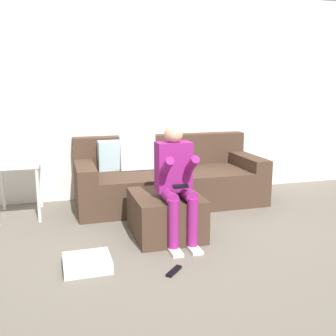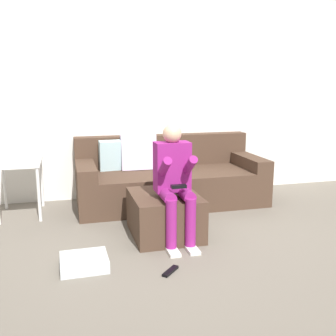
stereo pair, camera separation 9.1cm
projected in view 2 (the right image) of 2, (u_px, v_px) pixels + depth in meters
name	position (u px, v px, depth m)	size (l,w,h in m)	color
ground_plane	(197.00, 248.00, 3.61)	(8.19, 8.19, 0.00)	#6B6359
wall_back	(150.00, 96.00, 5.20)	(6.30, 0.10, 2.69)	silver
couch_sectional	(168.00, 179.00, 4.99)	(2.34, 1.00, 0.88)	#473326
ottoman	(165.00, 214.00, 3.89)	(0.65, 0.77, 0.42)	#473326
person_seated	(174.00, 177.00, 3.65)	(0.33, 0.57, 1.13)	#8C1E72
storage_bin	(84.00, 262.00, 3.20)	(0.39, 0.35, 0.10)	silver
side_table	(19.00, 169.00, 4.43)	(0.49, 0.64, 0.64)	white
remote_near_ottoman	(170.00, 271.00, 3.13)	(0.19, 0.05, 0.02)	black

